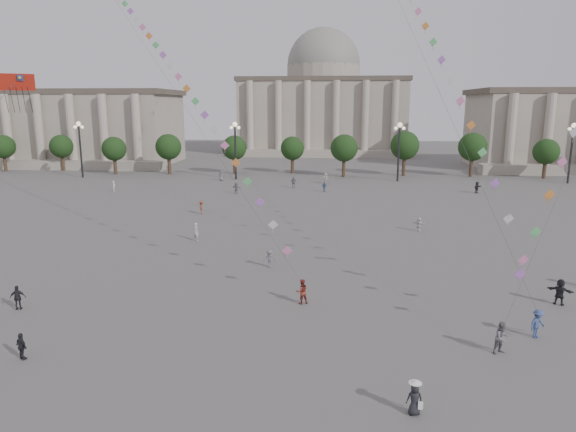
{
  "coord_description": "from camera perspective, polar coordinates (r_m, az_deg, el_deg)",
  "views": [
    {
      "loc": [
        2.93,
        -24.67,
        13.7
      ],
      "look_at": [
        -0.21,
        12.0,
        5.72
      ],
      "focal_mm": 32.0,
      "sensor_mm": 36.0,
      "label": 1
    }
  ],
  "objects": [
    {
      "name": "lamp_post_far_east",
      "position": [
        103.79,
        29.04,
        7.21
      ],
      "size": [
        2.0,
        0.9,
        10.65
      ],
      "color": "#262628",
      "rests_on": "ground"
    },
    {
      "name": "tree_row",
      "position": [
        103.05,
        3.27,
        7.59
      ],
      "size": [
        137.12,
        5.12,
        8.0
      ],
      "color": "#34271A",
      "rests_on": "ground"
    },
    {
      "name": "kite_flyer_0",
      "position": [
        36.38,
        1.55,
        -8.38
      ],
      "size": [
        1.07,
        0.97,
        1.79
      ],
      "primitive_type": "imported",
      "rotation": [
        0.0,
        0.0,
        3.55
      ],
      "color": "maroon",
      "rests_on": "ground"
    },
    {
      "name": "person_crowd_17",
      "position": [
        66.67,
        -9.59,
        0.94
      ],
      "size": [
        0.87,
        1.2,
        1.68
      ],
      "primitive_type": "imported",
      "rotation": [
        0.0,
        0.0,
        1.82
      ],
      "color": "brown",
      "rests_on": "ground"
    },
    {
      "name": "tourist_1",
      "position": [
        32.41,
        -27.49,
        -12.74
      ],
      "size": [
        0.98,
        0.76,
        1.55
      ],
      "primitive_type": "imported",
      "rotation": [
        0.0,
        0.0,
        2.64
      ],
      "color": "black",
      "rests_on": "ground"
    },
    {
      "name": "kite_flyer_2",
      "position": [
        31.88,
        22.66,
        -12.38
      ],
      "size": [
        1.13,
        1.04,
        1.86
      ],
      "primitive_type": "imported",
      "rotation": [
        0.0,
        0.0,
        0.47
      ],
      "color": "slate",
      "rests_on": "ground"
    },
    {
      "name": "kite_flyer_1",
      "position": [
        34.7,
        25.98,
        -10.71
      ],
      "size": [
        1.34,
        1.22,
        1.81
      ],
      "primitive_type": "imported",
      "rotation": [
        0.0,
        0.0,
        0.61
      ],
      "color": "#364A7B",
      "rests_on": "ground"
    },
    {
      "name": "lamp_post_mid_west",
      "position": [
        96.56,
        -5.89,
        8.4
      ],
      "size": [
        2.0,
        0.9,
        10.65
      ],
      "color": "#262628",
      "rests_on": "ground"
    },
    {
      "name": "dragon_kite",
      "position": [
        37.25,
        -28.11,
        11.72
      ],
      "size": [
        2.96,
        9.0,
        21.58
      ],
      "color": "red",
      "rests_on": "ground"
    },
    {
      "name": "person_crowd_18",
      "position": [
        95.73,
        -7.43,
        4.45
      ],
      "size": [
        0.93,
        0.64,
        1.82
      ],
      "primitive_type": "imported",
      "rotation": [
        0.0,
        0.0,
        3.21
      ],
      "color": "#5C5B60",
      "rests_on": "ground"
    },
    {
      "name": "person_crowd_12",
      "position": [
        81.48,
        -5.77,
        3.12
      ],
      "size": [
        1.69,
        1.14,
        1.75
      ],
      "primitive_type": "imported",
      "rotation": [
        0.0,
        0.0,
        2.72
      ],
      "color": "slate",
      "rests_on": "ground"
    },
    {
      "name": "lamp_post_mid_east",
      "position": [
        95.65,
        12.25,
        8.16
      ],
      "size": [
        2.0,
        0.9,
        10.65
      ],
      "color": "#262628",
      "rests_on": "ground"
    },
    {
      "name": "hall_west",
      "position": [
        141.98,
        -28.76,
        8.62
      ],
      "size": [
        84.0,
        26.22,
        17.2
      ],
      "color": "gray",
      "rests_on": "ground"
    },
    {
      "name": "hall_central",
      "position": [
        153.92,
        3.89,
        12.41
      ],
      "size": [
        48.3,
        34.3,
        35.5
      ],
      "color": "gray",
      "rests_on": "ground"
    },
    {
      "name": "lamp_post_far_west",
      "position": [
        106.3,
        -22.14,
        7.92
      ],
      "size": [
        2.0,
        0.9,
        10.65
      ],
      "color": "#262628",
      "rests_on": "ground"
    },
    {
      "name": "person_crowd_16",
      "position": [
        86.45,
        0.6,
        3.76
      ],
      "size": [
        1.21,
        0.75,
        1.92
      ],
      "primitive_type": "imported",
      "rotation": [
        0.0,
        0.0,
        0.27
      ],
      "color": "slate",
      "rests_on": "ground"
    },
    {
      "name": "tourist_4",
      "position": [
        39.9,
        -27.82,
        -8.02
      ],
      "size": [
        1.08,
        0.7,
        1.71
      ],
      "primitive_type": "imported",
      "rotation": [
        0.0,
        0.0,
        3.44
      ],
      "color": "black",
      "rests_on": "ground"
    },
    {
      "name": "person_crowd_3",
      "position": [
        40.86,
        27.97,
        -7.46
      ],
      "size": [
        1.78,
        1.35,
        1.87
      ],
      "primitive_type": "imported",
      "rotation": [
        0.0,
        0.0,
        2.62
      ],
      "color": "black",
      "rests_on": "ground"
    },
    {
      "name": "kite_train_west",
      "position": [
        58.28,
        -14.79,
        17.79
      ],
      "size": [
        32.43,
        39.07,
        61.5
      ],
      "color": "#3F3F3F",
      "rests_on": "ground"
    },
    {
      "name": "person_crowd_4",
      "position": [
        91.89,
        4.22,
        4.23
      ],
      "size": [
        1.46,
        1.77,
        1.9
      ],
      "primitive_type": "imported",
      "rotation": [
        0.0,
        0.0,
        4.11
      ],
      "color": "silver",
      "rests_on": "ground"
    },
    {
      "name": "person_crowd_7",
      "position": [
        58.59,
        14.34,
        -0.89
      ],
      "size": [
        1.47,
        1.17,
        1.57
      ],
      "primitive_type": "imported",
      "rotation": [
        0.0,
        0.0,
        2.57
      ],
      "color": "silver",
      "rests_on": "ground"
    },
    {
      "name": "person_crowd_0",
      "position": [
        82.84,
        4.04,
        3.25
      ],
      "size": [
        1.03,
        0.74,
        1.62
      ],
      "primitive_type": "imported",
      "rotation": [
        0.0,
        0.0,
        0.41
      ],
      "color": "#3A5883",
      "rests_on": "ground"
    },
    {
      "name": "person_crowd_6",
      "position": [
        44.2,
        -2.06,
        -4.75
      ],
      "size": [
        1.05,
        0.64,
        1.58
      ],
      "primitive_type": "imported",
      "rotation": [
        0.0,
        0.0,
        6.23
      ],
      "color": "slate",
      "rests_on": "ground"
    },
    {
      "name": "ground",
      "position": [
        28.37,
        -1.72,
        -16.65
      ],
      "size": [
        360.0,
        360.0,
        0.0
      ],
      "primitive_type": "plane",
      "color": "#5C5A57",
      "rests_on": "ground"
    },
    {
      "name": "person_crowd_9",
      "position": [
        86.73,
        20.26,
        3.0
      ],
      "size": [
        1.63,
        1.55,
        1.84
      ],
      "primitive_type": "imported",
      "rotation": [
        0.0,
        0.0,
        0.74
      ],
      "color": "black",
      "rests_on": "ground"
    },
    {
      "name": "person_crowd_13",
      "position": [
        53.59,
        -10.18,
        -1.72
      ],
      "size": [
        0.83,
        0.76,
        1.9
      ],
      "primitive_type": "imported",
      "rotation": [
        0.0,
        0.0,
        2.58
      ],
      "color": "beige",
      "rests_on": "ground"
    },
    {
      "name": "person_crowd_10",
      "position": [
        87.33,
        -18.77,
        3.14
      ],
      "size": [
        0.48,
        0.67,
        1.74
      ],
      "primitive_type": "imported",
      "rotation": [
        0.0,
        0.0,
        1.67
      ],
      "color": "silver",
      "rests_on": "ground"
    },
    {
      "name": "hat_person",
      "position": [
        25.1,
        13.89,
        -19.04
      ],
      "size": [
        0.78,
        0.6,
        1.69
      ],
      "color": "black",
      "rests_on": "ground"
    }
  ]
}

